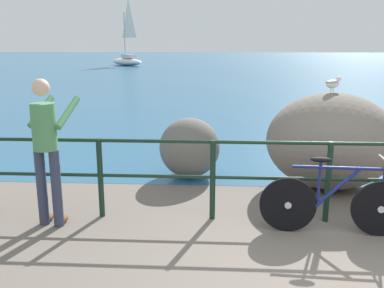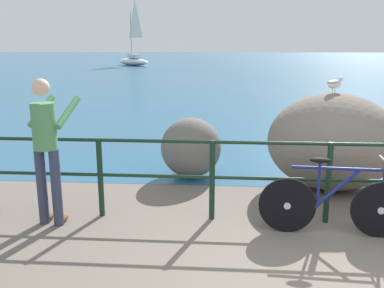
% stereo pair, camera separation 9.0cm
% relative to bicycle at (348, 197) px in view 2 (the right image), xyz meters
% --- Properties ---
extents(ground_plane, '(120.00, 120.00, 0.10)m').
position_rel_bicycle_xyz_m(ground_plane, '(-0.14, 18.69, -0.51)').
color(ground_plane, '#6B6056').
extents(sea_surface, '(120.00, 90.00, 0.01)m').
position_rel_bicycle_xyz_m(sea_surface, '(-0.14, 46.62, -0.46)').
color(sea_surface, '#285B7F').
rests_on(sea_surface, ground_plane).
extents(promenade_railing, '(8.56, 0.07, 1.02)m').
position_rel_bicycle_xyz_m(promenade_railing, '(-0.14, 0.36, 0.17)').
color(promenade_railing, black).
rests_on(promenade_railing, ground_plane).
extents(bicycle, '(1.70, 0.48, 0.92)m').
position_rel_bicycle_xyz_m(bicycle, '(0.00, 0.00, 0.00)').
color(bicycle, black).
rests_on(bicycle, ground_plane).
extents(person_at_railing, '(0.53, 0.67, 1.78)m').
position_rel_bicycle_xyz_m(person_at_railing, '(-3.51, 0.08, 0.53)').
color(person_at_railing, '#333851').
rests_on(person_at_railing, ground_plane).
extents(breakwater_boulder_main, '(1.93, 1.69, 1.45)m').
position_rel_bicycle_xyz_m(breakwater_boulder_main, '(0.22, 1.68, 0.26)').
color(breakwater_boulder_main, slate).
rests_on(breakwater_boulder_main, ground).
extents(breakwater_boulder_left, '(0.99, 0.95, 0.98)m').
position_rel_bicycle_xyz_m(breakwater_boulder_left, '(-1.95, 2.09, 0.03)').
color(breakwater_boulder_left, '#67635E').
rests_on(breakwater_boulder_left, ground).
extents(seagull, '(0.32, 0.25, 0.23)m').
position_rel_bicycle_xyz_m(seagull, '(0.20, 1.75, 1.13)').
color(seagull, gold).
rests_on(seagull, breakwater_boulder_main).
extents(sailboat, '(4.08, 3.98, 6.16)m').
position_rel_bicycle_xyz_m(sailboat, '(-10.03, 36.05, 0.24)').
color(sailboat, white).
rests_on(sailboat, sea_surface).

